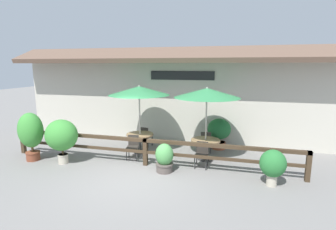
{
  "coord_description": "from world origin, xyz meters",
  "views": [
    {
      "loc": [
        2.98,
        -7.12,
        3.43
      ],
      "look_at": [
        0.72,
        1.38,
        1.76
      ],
      "focal_mm": 28.0,
      "sensor_mm": 36.0,
      "label": 1
    }
  ],
  "objects": [
    {
      "name": "chair_middle_streetside",
      "position": [
        1.91,
        1.39,
        0.48
      ],
      "size": [
        0.43,
        0.43,
        0.86
      ],
      "rotation": [
        0.0,
        0.0,
        -0.03
      ],
      "color": "#332D28",
      "rests_on": "ground"
    },
    {
      "name": "chair_near_streetside",
      "position": [
        -0.69,
        1.61,
        0.48
      ],
      "size": [
        0.49,
        0.49,
        0.86
      ],
      "rotation": [
        0.0,
        0.0,
        0.18
      ],
      "color": "#332D28",
      "rests_on": "ground"
    },
    {
      "name": "potted_plant_small_flowering",
      "position": [
        2.33,
        3.55,
        0.77
      ],
      "size": [
        0.95,
        0.86,
        1.28
      ],
      "color": "#9E4C33",
      "rests_on": "ground"
    },
    {
      "name": "patio_railing",
      "position": [
        0.0,
        1.05,
        0.7
      ],
      "size": [
        10.4,
        0.14,
        0.95
      ],
      "color": "#3D2D1E",
      "rests_on": "ground"
    },
    {
      "name": "chair_near_wallside",
      "position": [
        -0.72,
        3.08,
        0.48
      ],
      "size": [
        0.49,
        0.49,
        0.86
      ],
      "rotation": [
        0.0,
        0.0,
        2.96
      ],
      "color": "#332D28",
      "rests_on": "ground"
    },
    {
      "name": "building_facade",
      "position": [
        0.0,
        4.1,
        2.17
      ],
      "size": [
        14.28,
        1.49,
        4.23
      ],
      "color": "#BCB7A8",
      "rests_on": "ground"
    },
    {
      "name": "potted_plant_broad_leaf",
      "position": [
        -4.16,
        0.46,
        1.05
      ],
      "size": [
        0.9,
        0.81,
        1.77
      ],
      "color": "brown",
      "rests_on": "ground"
    },
    {
      "name": "potted_plant_corner_fern",
      "position": [
        0.79,
        0.68,
        0.46
      ],
      "size": [
        0.6,
        0.58,
        0.94
      ],
      "color": "#564C47",
      "rests_on": "ground"
    },
    {
      "name": "dining_table_near",
      "position": [
        -0.68,
        2.34,
        0.6
      ],
      "size": [
        1.07,
        1.07,
        0.75
      ],
      "color": "olive",
      "rests_on": "ground"
    },
    {
      "name": "dining_table_middle",
      "position": [
        1.94,
        2.18,
        0.6
      ],
      "size": [
        1.07,
        1.07,
        0.75
      ],
      "color": "olive",
      "rests_on": "ground"
    },
    {
      "name": "potted_plant_tall_tropical",
      "position": [
        -2.89,
        0.48,
        1.0
      ],
      "size": [
        1.14,
        1.02,
        1.58
      ],
      "color": "#B7AD99",
      "rests_on": "ground"
    },
    {
      "name": "potted_plant_entrance_palm",
      "position": [
        4.06,
        0.49,
        0.64
      ],
      "size": [
        0.74,
        0.67,
        1.08
      ],
      "color": "#B7AD99",
      "rests_on": "ground"
    },
    {
      "name": "patio_umbrella_middle",
      "position": [
        1.94,
        2.18,
        2.47
      ],
      "size": [
        2.37,
        2.37,
        2.68
      ],
      "color": "#B7B2A8",
      "rests_on": "ground"
    },
    {
      "name": "patio_umbrella_near",
      "position": [
        -0.68,
        2.34,
        2.47
      ],
      "size": [
        2.37,
        2.37,
        2.68
      ],
      "color": "#B7B2A8",
      "rests_on": "ground"
    },
    {
      "name": "ground_plane",
      "position": [
        0.0,
        0.0,
        0.0
      ],
      "size": [
        60.0,
        60.0,
        0.0
      ],
      "primitive_type": "plane",
      "color": "slate"
    },
    {
      "name": "chair_middle_wallside",
      "position": [
        1.87,
        2.97,
        0.48
      ],
      "size": [
        0.45,
        0.45,
        0.86
      ],
      "rotation": [
        0.0,
        0.0,
        3.21
      ],
      "color": "#332D28",
      "rests_on": "ground"
    }
  ]
}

